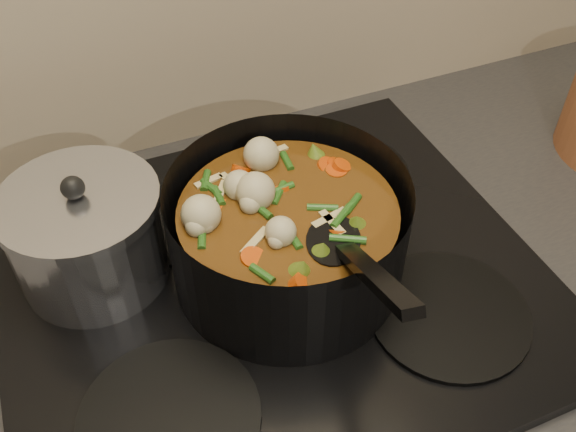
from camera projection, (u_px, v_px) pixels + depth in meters
name	position (u px, v px, depth m)	size (l,w,h in m)	color
stovetop	(272.00, 281.00, 0.76)	(0.62, 0.54, 0.03)	black
stockpot	(288.00, 235.00, 0.72)	(0.34, 0.40, 0.20)	black
saucepan	(88.00, 235.00, 0.72)	(0.18, 0.18, 0.14)	silver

